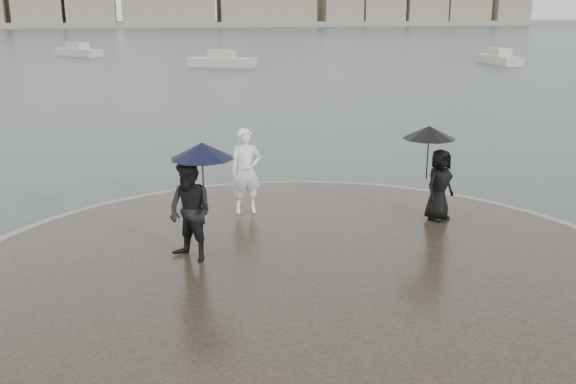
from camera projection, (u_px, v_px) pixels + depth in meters
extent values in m
cylinder|color=gray|center=(306.00, 289.00, 10.46)|extent=(12.50, 12.50, 0.32)
cylinder|color=#2D261E|center=(306.00, 288.00, 10.45)|extent=(11.90, 11.90, 0.36)
imported|color=white|center=(246.00, 171.00, 13.51)|extent=(0.67, 0.45, 1.81)
imported|color=black|center=(190.00, 212.00, 10.95)|extent=(1.05, 1.07, 1.74)
cylinder|color=black|center=(203.00, 182.00, 10.97)|extent=(0.02, 0.02, 0.90)
cone|color=black|center=(202.00, 151.00, 10.81)|extent=(1.09, 1.09, 0.28)
imported|color=black|center=(439.00, 185.00, 13.10)|extent=(0.86, 0.75, 1.48)
cylinder|color=black|center=(428.00, 158.00, 12.98)|extent=(0.02, 0.02, 0.90)
cone|color=black|center=(429.00, 132.00, 12.84)|extent=(1.07, 1.07, 0.26)
cube|color=gray|center=(144.00, 24.00, 159.60)|extent=(260.00, 20.00, 1.20)
cube|color=gray|center=(38.00, 6.00, 150.33)|extent=(11.00, 10.00, 10.00)
cube|color=gray|center=(91.00, 4.00, 152.82)|extent=(11.00, 10.00, 11.00)
cube|color=gray|center=(143.00, 8.00, 155.71)|extent=(10.00, 10.00, 9.00)
cube|color=gray|center=(188.00, 2.00, 157.70)|extent=(12.00, 10.00, 12.00)
cube|color=gray|center=(241.00, 6.00, 160.81)|extent=(11.00, 10.00, 10.00)
cube|color=gray|center=(287.00, 0.00, 163.02)|extent=(13.00, 10.00, 13.00)
cube|color=gray|center=(340.00, 8.00, 166.63)|extent=(10.00, 10.00, 9.00)
cube|color=gray|center=(380.00, 4.00, 168.75)|extent=(11.00, 10.00, 11.00)
cube|color=gray|center=(422.00, 6.00, 171.51)|extent=(11.00, 10.00, 10.00)
cube|color=gray|center=(463.00, 2.00, 173.85)|extent=(12.00, 10.00, 12.00)
cube|color=gray|center=(505.00, 8.00, 177.11)|extent=(10.00, 10.00, 9.00)
cube|color=#BAB8A8|center=(499.00, 61.00, 54.18)|extent=(1.95, 5.59, 0.90)
cube|color=#BAB8A8|center=(500.00, 54.00, 54.02)|extent=(1.33, 2.07, 0.90)
cube|color=#BAB8A8|center=(222.00, 64.00, 51.63)|extent=(5.61, 3.98, 0.90)
cube|color=#BAB8A8|center=(221.00, 56.00, 51.46)|extent=(2.33, 2.00, 0.90)
cube|color=#BAB8A8|center=(78.00, 53.00, 63.13)|extent=(4.88, 5.15, 0.90)
cube|color=#BAB8A8|center=(78.00, 47.00, 62.97)|extent=(2.23, 2.29, 0.90)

